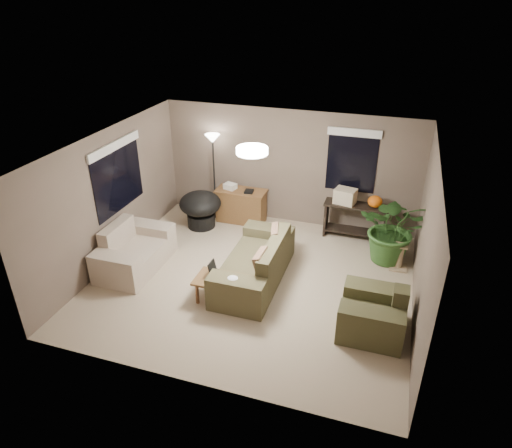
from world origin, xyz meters
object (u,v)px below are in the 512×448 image
(loveseat, at_px, (134,253))
(desk, at_px, (241,206))
(armchair, at_px, (373,314))
(houseplant, at_px, (393,236))
(console_table, at_px, (355,218))
(main_sofa, at_px, (257,266))
(floor_lamp, at_px, (213,149))
(coffee_table, at_px, (225,283))
(cat_scratching_post, at_px, (400,258))
(papasan_chair, at_px, (201,207))

(loveseat, relative_size, desk, 1.45)
(armchair, xyz_separation_m, houseplant, (0.14, 2.15, 0.24))
(console_table, bearing_deg, main_sofa, -124.63)
(armchair, distance_m, floor_lamp, 4.95)
(desk, relative_size, houseplant, 0.79)
(armchair, height_order, coffee_table, armchair)
(armchair, relative_size, houseplant, 0.72)
(armchair, height_order, houseplant, houseplant)
(loveseat, xyz_separation_m, console_table, (3.78, 2.40, 0.14))
(coffee_table, bearing_deg, houseplant, 40.27)
(main_sofa, distance_m, console_table, 2.58)
(floor_lamp, relative_size, houseplant, 1.38)
(loveseat, bearing_deg, desk, 61.47)
(loveseat, relative_size, houseplant, 1.15)
(main_sofa, height_order, coffee_table, main_sofa)
(main_sofa, xyz_separation_m, console_table, (1.46, 2.12, 0.14))
(loveseat, xyz_separation_m, armchair, (4.41, -0.46, 0.00))
(console_table, height_order, houseplant, houseplant)
(loveseat, bearing_deg, floor_lamp, 75.59)
(armchair, distance_m, cat_scratching_post, 1.95)
(desk, distance_m, papasan_chair, 0.91)
(houseplant, bearing_deg, cat_scratching_post, -52.14)
(armchair, bearing_deg, desk, 137.89)
(main_sofa, bearing_deg, desk, 116.27)
(armchair, height_order, console_table, armchair)
(main_sofa, distance_m, desk, 2.32)
(loveseat, distance_m, cat_scratching_post, 4.95)
(desk, height_order, console_table, same)
(armchair, relative_size, papasan_chair, 0.88)
(houseplant, bearing_deg, coffee_table, -139.73)
(armchair, xyz_separation_m, papasan_chair, (-3.88, 2.32, 0.17))
(main_sofa, bearing_deg, console_table, 55.37)
(main_sofa, height_order, papasan_chair, main_sofa)
(floor_lamp, xyz_separation_m, houseplant, (3.92, -0.76, -1.06))
(main_sofa, xyz_separation_m, coffee_table, (-0.31, -0.75, 0.06))
(coffee_table, height_order, papasan_chair, papasan_chair)
(main_sofa, relative_size, coffee_table, 2.20)
(loveseat, height_order, papasan_chair, loveseat)
(houseplant, bearing_deg, armchair, -93.73)
(floor_lamp, bearing_deg, console_table, -0.90)
(main_sofa, relative_size, floor_lamp, 1.15)
(main_sofa, relative_size, armchair, 2.20)
(houseplant, bearing_deg, desk, 168.34)
(armchair, bearing_deg, cat_scratching_post, 80.61)
(coffee_table, bearing_deg, loveseat, 166.97)
(main_sofa, height_order, desk, main_sofa)
(console_table, height_order, papasan_chair, papasan_chair)
(console_table, height_order, cat_scratching_post, console_table)
(coffee_table, height_order, cat_scratching_post, cat_scratching_post)
(desk, height_order, cat_scratching_post, desk)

